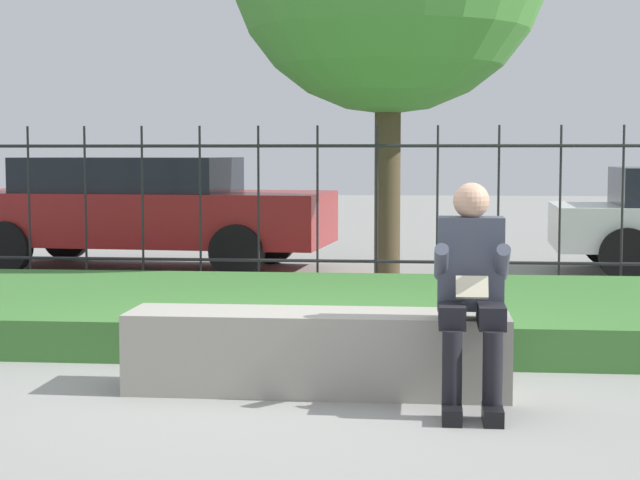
# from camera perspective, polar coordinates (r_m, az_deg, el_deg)

# --- Properties ---
(ground_plane) EXTENTS (60.00, 60.00, 0.00)m
(ground_plane) POSITION_cam_1_polar(r_m,az_deg,el_deg) (6.65, -1.47, -8.03)
(ground_plane) COLOR gray
(stone_bench) EXTENTS (2.33, 0.55, 0.49)m
(stone_bench) POSITION_cam_1_polar(r_m,az_deg,el_deg) (6.59, -0.13, -6.20)
(stone_bench) COLOR gray
(stone_bench) RESTS_ON ground_plane
(person_seated_reader) EXTENTS (0.42, 0.73, 1.29)m
(person_seated_reader) POSITION_cam_1_polar(r_m,az_deg,el_deg) (6.18, 8.06, -2.34)
(person_seated_reader) COLOR black
(person_seated_reader) RESTS_ON ground_plane
(grass_berm) EXTENTS (10.58, 3.19, 0.29)m
(grass_berm) POSITION_cam_1_polar(r_m,az_deg,el_deg) (8.87, 0.39, -3.86)
(grass_berm) COLOR #3D7533
(grass_berm) RESTS_ON ground_plane
(iron_fence) EXTENTS (8.58, 0.03, 1.74)m
(iron_fence) POSITION_cam_1_polar(r_m,az_deg,el_deg) (10.95, 1.46, 1.79)
(iron_fence) COLOR #232326
(iron_fence) RESTS_ON ground_plane
(car_parked_left) EXTENTS (4.80, 2.26, 1.40)m
(car_parked_left) POSITION_cam_1_polar(r_m,az_deg,el_deg) (13.67, -9.53, 1.66)
(car_parked_left) COLOR maroon
(car_parked_left) RESTS_ON ground_plane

